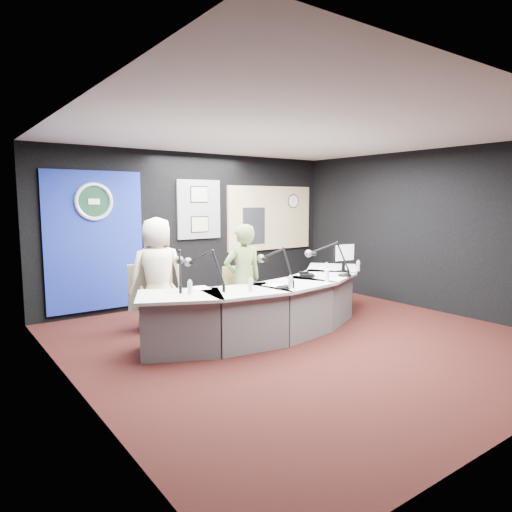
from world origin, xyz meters
TOP-DOWN VIEW (x-y plane):
  - ground at (0.00, 0.00)m, footprint 6.00×6.00m
  - ceiling at (0.00, 0.00)m, footprint 6.00×6.00m
  - wall_back at (0.00, 3.00)m, footprint 6.00×0.02m
  - wall_left at (-3.00, 0.00)m, footprint 0.02×6.00m
  - wall_right at (3.00, 0.00)m, footprint 0.02×6.00m
  - broadcast_desk at (-0.05, 0.55)m, footprint 4.50×1.90m
  - backdrop_panel at (-1.90, 2.97)m, footprint 1.60×0.05m
  - agency_seal at (-1.90, 2.93)m, footprint 0.63×0.07m
  - seal_center at (-1.90, 2.94)m, footprint 0.48×0.01m
  - pinboard at (0.05, 2.97)m, footprint 0.90×0.04m
  - framed_photo_upper at (0.05, 2.94)m, footprint 0.34×0.02m
  - framed_photo_lower at (0.05, 2.94)m, footprint 0.34×0.02m
  - booth_window_frame at (1.75, 2.97)m, footprint 2.12×0.06m
  - booth_glow at (1.75, 2.96)m, footprint 2.00×0.02m
  - equipment_rack at (1.30, 2.94)m, footprint 0.55×0.02m
  - wall_clock at (2.35, 2.94)m, footprint 0.28×0.01m
  - armchair_left at (-1.42, 1.59)m, footprint 0.68×0.68m
  - armchair_right at (-0.52, 0.69)m, footprint 0.61×0.61m
  - draped_jacket at (-1.52, 1.83)m, footprint 0.51×0.26m
  - person_man at (-1.42, 1.59)m, footprint 0.89×0.65m
  - person_woman at (-0.52, 0.69)m, footprint 0.63×0.46m
  - computer_monitor at (1.40, 0.54)m, footprint 0.41×0.05m
  - desk_phone at (0.55, 0.50)m, footprint 0.25×0.23m
  - headphones_near at (1.09, 0.23)m, footprint 0.23×0.23m
  - headphones_far at (-0.32, 0.00)m, footprint 0.20×0.20m
  - paper_stack at (-1.19, 0.69)m, footprint 0.24×0.31m
  - notepad at (-0.28, 0.24)m, footprint 0.29×0.36m
  - boom_mic_a at (-1.44, 0.81)m, footprint 0.39×0.68m
  - boom_mic_b at (-1.19, 0.57)m, footprint 0.32×0.71m
  - boom_mic_c at (-0.24, 0.27)m, footprint 0.20×0.73m
  - boom_mic_d at (0.91, 0.41)m, footprint 0.54×0.58m
  - water_bottles at (0.07, 0.24)m, footprint 3.21×0.68m

SIDE VIEW (x-z plane):
  - ground at x=0.00m, z-range 0.00..0.00m
  - broadcast_desk at x=-0.05m, z-range 0.00..0.75m
  - armchair_right at x=-0.52m, z-range 0.00..0.87m
  - armchair_left at x=-1.42m, z-range 0.00..0.95m
  - draped_jacket at x=-1.52m, z-range 0.27..0.97m
  - paper_stack at x=-1.19m, z-range 0.75..0.75m
  - notepad at x=-0.28m, z-range 0.75..0.75m
  - headphones_near at x=1.09m, z-range 0.75..0.79m
  - headphones_far at x=-0.32m, z-range 0.75..0.78m
  - desk_phone at x=0.55m, z-range 0.75..0.80m
  - person_woman at x=-0.52m, z-range 0.00..1.59m
  - water_bottles at x=0.07m, z-range 0.75..0.93m
  - person_man at x=-1.42m, z-range 0.00..1.68m
  - boom_mic_a at x=-1.44m, z-range 0.75..1.35m
  - boom_mic_b at x=-1.19m, z-range 0.75..1.35m
  - boom_mic_c at x=-0.24m, z-range 0.75..1.35m
  - boom_mic_d at x=0.91m, z-range 0.75..1.35m
  - computer_monitor at x=1.40m, z-range 0.93..1.21m
  - backdrop_panel at x=-1.90m, z-range 0.10..2.40m
  - wall_back at x=0.00m, z-range 0.00..2.80m
  - wall_left at x=-3.00m, z-range 0.00..2.80m
  - wall_right at x=3.00m, z-range 0.00..2.80m
  - equipment_rack at x=1.30m, z-range 1.03..1.78m
  - framed_photo_lower at x=0.05m, z-range 1.33..1.60m
  - booth_window_frame at x=1.75m, z-range 0.89..2.21m
  - booth_glow at x=1.75m, z-range 0.95..2.15m
  - pinboard at x=0.05m, z-range 1.20..2.30m
  - agency_seal at x=-1.90m, z-range 1.58..2.21m
  - seal_center at x=-1.90m, z-range 1.66..2.14m
  - wall_clock at x=2.35m, z-range 1.76..2.04m
  - framed_photo_upper at x=0.05m, z-range 1.89..2.17m
  - ceiling at x=0.00m, z-range 2.79..2.81m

